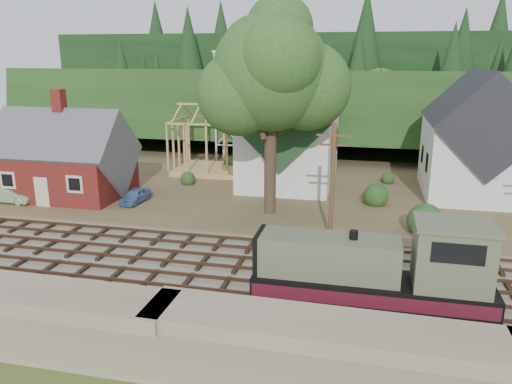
% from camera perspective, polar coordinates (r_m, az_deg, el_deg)
% --- Properties ---
extents(ground, '(140.00, 140.00, 0.00)m').
position_cam_1_polar(ground, '(30.04, -5.99, -8.34)').
color(ground, '#384C1E').
rests_on(ground, ground).
extents(embankment, '(64.00, 5.00, 1.60)m').
position_cam_1_polar(embankment, '(23.10, -13.00, -16.56)').
color(embankment, '#7F7259').
rests_on(embankment, ground).
extents(railroad_bed, '(64.00, 11.00, 0.16)m').
position_cam_1_polar(railroad_bed, '(30.01, -5.99, -8.20)').
color(railroad_bed, '#726B5B').
rests_on(railroad_bed, ground).
extents(village_flat, '(64.00, 26.00, 0.30)m').
position_cam_1_polar(village_flat, '(46.44, 1.09, 0.63)').
color(village_flat, brown).
rests_on(village_flat, ground).
extents(hillside, '(70.00, 28.96, 12.74)m').
position_cam_1_polar(hillside, '(69.61, 5.13, 5.49)').
color(hillside, '#1E3F19').
rests_on(hillside, ground).
extents(ridge, '(80.00, 20.00, 12.00)m').
position_cam_1_polar(ridge, '(85.29, 6.61, 7.31)').
color(ridge, black).
rests_on(ridge, ground).
extents(depot, '(10.80, 7.41, 9.00)m').
position_cam_1_polar(depot, '(45.52, -20.98, 3.25)').
color(depot, '#591514').
rests_on(depot, village_flat).
extents(church, '(8.40, 15.17, 13.00)m').
position_cam_1_polar(church, '(46.68, 3.97, 6.98)').
color(church, silver).
rests_on(church, village_flat).
extents(farmhouse, '(8.40, 10.80, 10.60)m').
position_cam_1_polar(farmhouse, '(46.39, 23.82, 5.25)').
color(farmhouse, silver).
rests_on(farmhouse, village_flat).
extents(timber_frame, '(8.20, 6.20, 6.99)m').
position_cam_1_polar(timber_frame, '(51.03, -4.61, 5.53)').
color(timber_frame, tan).
rests_on(timber_frame, village_flat).
extents(lattice_tower, '(3.20, 3.20, 12.12)m').
position_cam_1_polar(lattice_tower, '(56.04, -2.90, 13.42)').
color(lattice_tower, silver).
rests_on(lattice_tower, village_flat).
extents(big_tree, '(10.90, 8.40, 14.70)m').
position_cam_1_polar(big_tree, '(36.72, 1.99, 12.58)').
color(big_tree, '#38281E').
rests_on(big_tree, village_flat).
extents(telegraph_pole_near, '(2.20, 0.28, 8.00)m').
position_cam_1_polar(telegraph_pole_near, '(32.19, 8.72, 1.21)').
color(telegraph_pole_near, '#4C331E').
rests_on(telegraph_pole_near, ground).
extents(locomotive, '(11.32, 2.83, 4.55)m').
position_cam_1_polar(locomotive, '(25.08, 14.08, -8.68)').
color(locomotive, black).
rests_on(locomotive, railroad_bed).
extents(car_blue, '(1.62, 3.51, 1.16)m').
position_cam_1_polar(car_blue, '(41.99, -13.63, -0.41)').
color(car_blue, '#5075AC').
rests_on(car_blue, village_flat).
extents(car_green, '(3.91, 1.45, 1.28)m').
position_cam_1_polar(car_green, '(45.43, -26.21, -0.32)').
color(car_green, '#80A472').
rests_on(car_green, village_flat).
extents(car_red, '(4.53, 2.84, 1.17)m').
position_cam_1_polar(car_red, '(44.38, 26.78, -0.81)').
color(car_red, '#A9330D').
rests_on(car_red, village_flat).
extents(patio_set, '(2.13, 2.13, 2.37)m').
position_cam_1_polar(patio_set, '(44.08, -22.60, 1.51)').
color(patio_set, silver).
rests_on(patio_set, village_flat).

